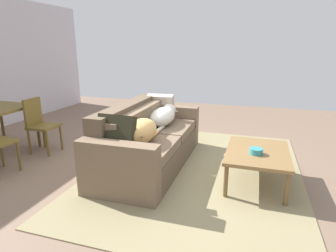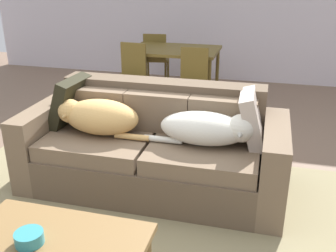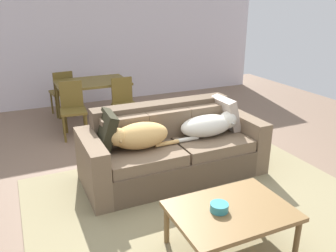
% 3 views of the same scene
% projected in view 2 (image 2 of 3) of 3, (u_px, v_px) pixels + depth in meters
% --- Properties ---
extents(ground_plane, '(10.00, 10.00, 0.00)m').
position_uv_depth(ground_plane, '(127.00, 192.00, 3.46)').
color(ground_plane, '#7B614E').
extents(area_rug, '(3.65, 2.76, 0.01)m').
position_uv_depth(area_rug, '(126.00, 232.00, 2.93)').
color(area_rug, '#8E825C').
rests_on(area_rug, ground).
extents(couch, '(2.24, 0.96, 0.89)m').
position_uv_depth(couch, '(154.00, 149.00, 3.47)').
color(couch, brown).
rests_on(couch, ground).
extents(dog_on_left_cushion, '(0.83, 0.36, 0.30)m').
position_uv_depth(dog_on_left_cushion, '(98.00, 117.00, 3.38)').
color(dog_on_left_cushion, tan).
rests_on(dog_on_left_cushion, couch).
extents(dog_on_right_cushion, '(0.89, 0.36, 0.29)m').
position_uv_depth(dog_on_right_cushion, '(209.00, 128.00, 3.17)').
color(dog_on_right_cushion, silver).
rests_on(dog_on_right_cushion, couch).
extents(throw_pillow_by_left_arm, '(0.27, 0.47, 0.47)m').
position_uv_depth(throw_pillow_by_left_arm, '(69.00, 102.00, 3.58)').
color(throw_pillow_by_left_arm, black).
rests_on(throw_pillow_by_left_arm, couch).
extents(throw_pillow_by_right_arm, '(0.25, 0.45, 0.46)m').
position_uv_depth(throw_pillow_by_right_arm, '(252.00, 119.00, 3.21)').
color(throw_pillow_by_right_arm, '#BBAB9C').
rests_on(throw_pillow_by_right_arm, couch).
extents(bowl_on_coffee_table, '(0.16, 0.16, 0.07)m').
position_uv_depth(bowl_on_coffee_table, '(29.00, 238.00, 2.14)').
color(bowl_on_coffee_table, teal).
rests_on(bowl_on_coffee_table, coffee_table).
extents(dining_table, '(1.24, 0.88, 0.75)m').
position_uv_depth(dining_table, '(175.00, 54.00, 5.64)').
color(dining_table, brown).
rests_on(dining_table, ground).
extents(dining_chair_near_left, '(0.44, 0.44, 0.90)m').
position_uv_depth(dining_chair_near_left, '(131.00, 74.00, 5.29)').
color(dining_chair_near_left, brown).
rests_on(dining_chair_near_left, ground).
extents(dining_chair_near_right, '(0.41, 0.41, 0.88)m').
position_uv_depth(dining_chair_near_right, '(193.00, 79.00, 5.07)').
color(dining_chair_near_right, brown).
rests_on(dining_chair_near_right, ground).
extents(dining_chair_far_left, '(0.45, 0.45, 0.87)m').
position_uv_depth(dining_chair_far_left, '(156.00, 57.00, 6.33)').
color(dining_chair_far_left, brown).
rests_on(dining_chair_far_left, ground).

